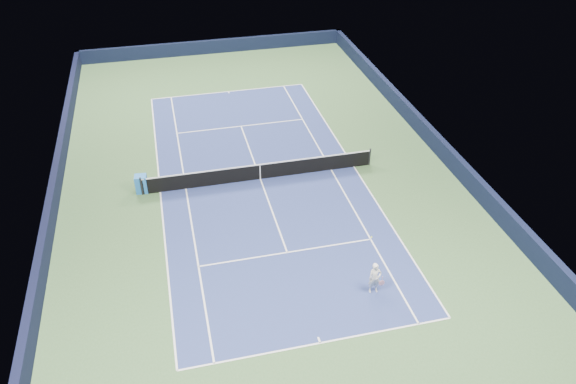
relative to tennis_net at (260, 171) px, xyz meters
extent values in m
plane|color=#385A31|center=(0.00, 0.00, -0.50)|extent=(40.00, 40.00, 0.00)
cube|color=black|center=(0.00, 19.82, 0.05)|extent=(22.00, 0.35, 1.10)
cube|color=black|center=(10.82, 0.00, 0.05)|extent=(0.35, 40.00, 1.10)
cube|color=black|center=(-10.82, 0.00, 0.05)|extent=(0.35, 40.00, 1.10)
cube|color=navy|center=(0.00, 0.00, -0.50)|extent=(10.97, 23.77, 0.01)
cube|color=white|center=(0.00, 11.88, -0.50)|extent=(10.97, 0.08, 0.00)
cube|color=white|center=(0.00, -11.88, -0.50)|extent=(10.97, 0.08, 0.00)
cube|color=white|center=(5.49, 0.00, -0.50)|extent=(0.08, 23.77, 0.00)
cube|color=white|center=(-5.49, 0.00, -0.50)|extent=(0.08, 23.77, 0.00)
cube|color=white|center=(4.12, 0.00, -0.50)|extent=(0.08, 23.77, 0.00)
cube|color=white|center=(-4.12, 0.00, -0.50)|extent=(0.08, 23.77, 0.00)
cube|color=white|center=(0.00, 6.40, -0.50)|extent=(8.23, 0.08, 0.00)
cube|color=white|center=(0.00, -6.40, -0.50)|extent=(8.23, 0.08, 0.00)
cube|color=white|center=(0.00, 0.00, -0.50)|extent=(0.08, 12.80, 0.00)
cube|color=white|center=(0.00, 11.73, -0.50)|extent=(0.08, 0.30, 0.00)
cube|color=white|center=(0.00, -11.73, -0.50)|extent=(0.08, 0.30, 0.00)
cylinder|color=black|center=(-6.40, 0.00, 0.03)|extent=(0.10, 0.10, 1.07)
cylinder|color=black|center=(6.40, 0.00, 0.03)|extent=(0.10, 0.10, 1.07)
cube|color=black|center=(0.00, 0.00, -0.05)|extent=(12.80, 0.03, 0.91)
cube|color=white|center=(0.00, 0.00, 0.44)|extent=(12.80, 0.04, 0.06)
cube|color=white|center=(0.00, 0.00, -0.05)|extent=(0.05, 0.04, 0.91)
cube|color=blue|center=(-6.40, 0.28, 0.00)|extent=(0.66, 0.61, 1.00)
cube|color=silver|center=(-6.11, 0.28, -0.05)|extent=(0.08, 0.45, 0.45)
imported|color=white|center=(3.00, -9.71, 0.25)|extent=(0.57, 0.39, 1.51)
cylinder|color=#CA8295|center=(3.32, -9.76, 0.20)|extent=(0.03, 0.03, 0.25)
cylinder|color=black|center=(3.32, -9.76, -0.04)|extent=(0.25, 0.02, 0.25)
cylinder|color=pink|center=(3.32, -9.76, -0.04)|extent=(0.27, 0.02, 0.27)
sphere|color=#CBE330|center=(3.10, -8.71, 1.66)|extent=(0.07, 0.07, 0.07)
camera|label=1|loc=(-4.61, -25.69, 16.64)|focal=35.00mm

